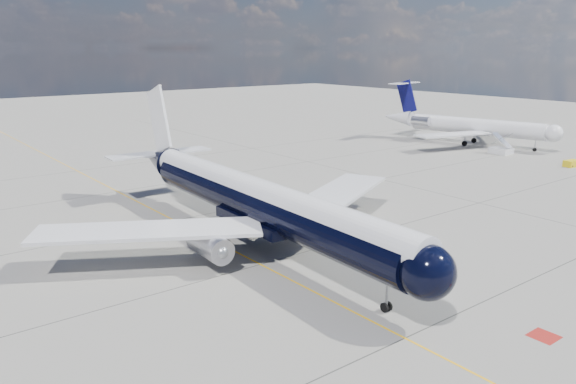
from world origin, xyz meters
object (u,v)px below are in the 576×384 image
Objects in this scene: main_airliner at (253,200)px; service_tug at (572,163)px; regional_jet at (465,125)px; boarding_stair at (501,150)px.

main_airliner is 55.90m from service_tug.
main_airliner is 64.05m from regional_jet.
boarding_stair is at bearing 92.37° from service_tug.
main_airliner reaches higher than regional_jet.
main_airliner is 1.38× the size of regional_jet.
service_tug is (55.77, -1.14, -3.56)m from main_airliner.
main_airliner reaches higher than boarding_stair.
regional_jet reaches higher than boarding_stair.
boarding_stair is at bearing 13.47° from main_airliner.
boarding_stair reaches higher than service_tug.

